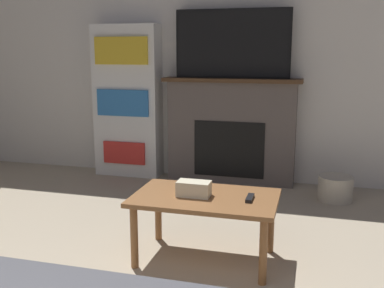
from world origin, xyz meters
name	(u,v)px	position (x,y,z in m)	size (l,w,h in m)	color
wall_back	(225,55)	(0.00, 4.31, 1.35)	(6.88, 0.06, 2.70)	silver
fireplace	(231,130)	(0.11, 4.17, 0.56)	(1.46, 0.28, 1.12)	#605651
tv	(232,44)	(0.11, 4.15, 1.47)	(1.19, 0.03, 0.70)	black
coffee_table	(205,204)	(0.29, 2.27, 0.39)	(0.96, 0.59, 0.45)	brown
tissue_box	(194,189)	(0.21, 2.25, 0.50)	(0.22, 0.12, 0.10)	beige
remote_control	(250,198)	(0.58, 2.27, 0.47)	(0.04, 0.15, 0.02)	black
bookshelf	(128,101)	(-1.07, 4.15, 0.84)	(0.74, 0.29, 1.68)	white
storage_basket	(335,188)	(1.19, 3.80, 0.12)	(0.32, 0.32, 0.23)	#BCB29E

